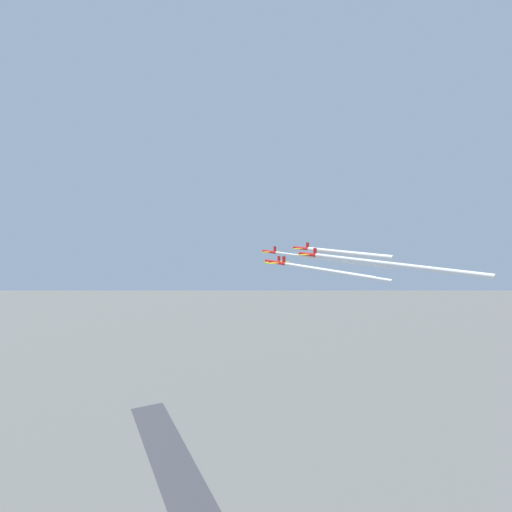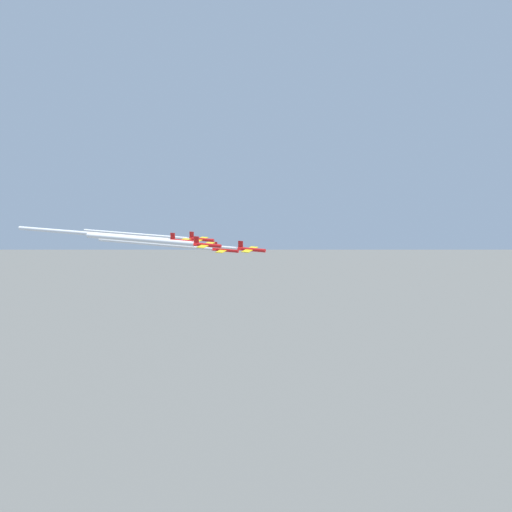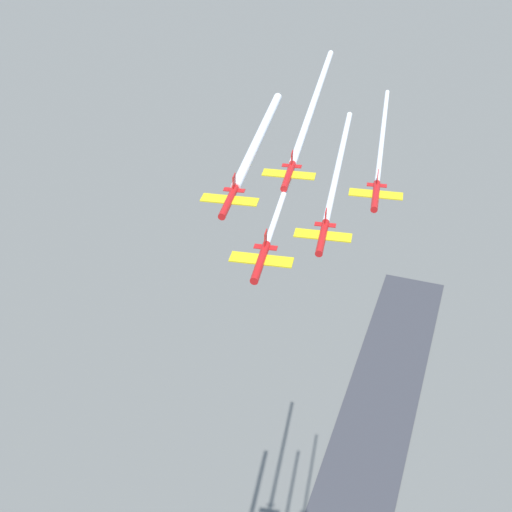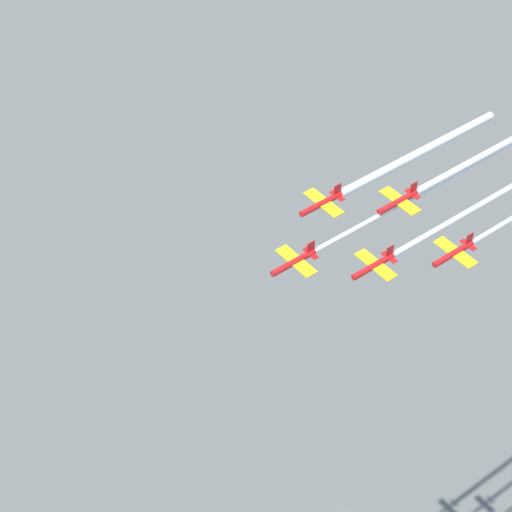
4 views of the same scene
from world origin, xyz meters
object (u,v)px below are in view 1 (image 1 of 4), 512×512
Objects in this scene: jet_2 at (302,248)px; jet_3 at (278,263)px; jet_4 at (309,254)px; jet_1 at (274,262)px; jet_0 at (270,252)px.

jet_2 reaches higher than jet_3.
jet_4 is (1.77, -12.21, 1.90)m from jet_3.
jet_1 is 12.55m from jet_4.
jet_0 is at bearing 90.00° from jet_4.
jet_4 is at bearing -90.00° from jet_0.
jet_0 reaches higher than jet_1.
jet_2 is (1.77, -12.21, 3.96)m from jet_1.
jet_2 is 12.21m from jet_4.
jet_0 reaches higher than jet_3.
jet_4 is at bearing -59.53° from jet_1.
jet_0 is 21.00m from jet_4.
jet_4 is (-11.27, 4.60, -0.91)m from jet_2.
jet_2 is at bearing -59.53° from jet_0.
jet_2 reaches higher than jet_4.
jet_4 is (-20.77, -3.02, 0.80)m from jet_0.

